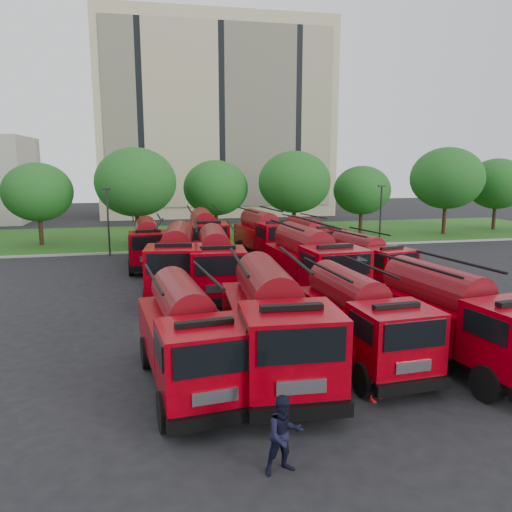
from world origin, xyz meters
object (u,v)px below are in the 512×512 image
Objects in this scene: fire_truck_8 at (148,243)px; fire_truck_7 at (367,260)px; fire_truck_6 at (312,263)px; fire_truck_0 at (188,336)px; fire_truck_1 at (273,323)px; fire_truck_4 at (177,261)px; fire_truck_9 at (205,236)px; firefighter_0 at (375,399)px; firefighter_1 at (284,472)px; firefighter_3 at (407,328)px; firefighter_4 at (221,310)px; fire_truck_10 at (265,235)px; fire_truck_5 at (215,263)px; fire_truck_2 at (360,319)px; fire_truck_11 at (310,238)px; fire_truck_3 at (456,318)px; firefighter_5 at (360,295)px.

fire_truck_7 is at bearing -34.23° from fire_truck_8.
fire_truck_0 is at bearing -132.50° from fire_truck_6.
fire_truck_4 reaches higher than fire_truck_1.
fire_truck_4 is 1.02× the size of fire_truck_9.
firefighter_0 is (2.59, -2.40, -1.80)m from fire_truck_1.
firefighter_3 is at bearing 39.18° from firefighter_1.
firefighter_4 is (2.06, 7.83, -1.63)m from fire_truck_0.
fire_truck_7 is (11.02, 11.22, -0.17)m from fire_truck_0.
firefighter_1 is 12.89m from firefighter_4.
fire_truck_0 is 21.69m from fire_truck_10.
fire_truck_4 is 4.36× the size of firefighter_1.
fire_truck_10 is 26.16m from firefighter_1.
fire_truck_5 is 4.21× the size of firefighter_1.
fire_truck_9 is at bearing 95.94° from fire_truck_2.
fire_truck_3 is at bearing -105.83° from fire_truck_11.
fire_truck_0 is 3.74× the size of firefighter_0.
fire_truck_2 is at bearing 156.03° from fire_truck_3.
fire_truck_2 is 7.32m from firefighter_1.
fire_truck_1 is 1.14× the size of fire_truck_2.
fire_truck_10 is at bearing -104.72° from firefighter_3.
fire_truck_8 is 4.18m from fire_truck_9.
firefighter_3 is at bearing -169.82° from firefighter_4.
firefighter_3 is 5.54m from firefighter_5.
fire_truck_3 is at bearing 108.35° from firefighter_5.
firefighter_4 reaches higher than firefighter_3.
fire_truck_2 is (3.25, 0.46, -0.23)m from fire_truck_1.
fire_truck_4 reaches higher than firefighter_3.
firefighter_0 is at bearing -40.13° from fire_truck_1.
fire_truck_5 is 3.36m from firefighter_4.
fire_truck_2 is at bearing -78.77° from fire_truck_9.
fire_truck_6 is at bearing -119.88° from fire_truck_11.
fire_truck_10 is 3.96× the size of firefighter_0.
fire_truck_4 is 4.41m from firefighter_4.
fire_truck_3 is 0.98× the size of fire_truck_10.
fire_truck_1 is 21.27m from fire_truck_11.
fire_truck_2 is 19.73m from fire_truck_8.
fire_truck_3 is 9.11m from firefighter_1.
fire_truck_0 reaches higher than firefighter_3.
fire_truck_4 is (-9.05, 11.56, 0.13)m from fire_truck_3.
firefighter_0 is at bearing -103.68° from fire_truck_6.
fire_truck_7 is at bearing -75.27° from fire_truck_10.
fire_truck_9 reaches higher than fire_truck_0.
fire_truck_9 is 4.48m from fire_truck_10.
firefighter_5 is (7.16, -11.03, -1.80)m from fire_truck_9.
fire_truck_1 is 1.02× the size of fire_truck_10.
fire_truck_6 reaches higher than fire_truck_9.
fire_truck_3 reaches higher than firefighter_0.
firefighter_4 is at bearing -136.93° from fire_truck_11.
fire_truck_0 is 0.92× the size of fire_truck_1.
fire_truck_0 is 10.34m from firefighter_3.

